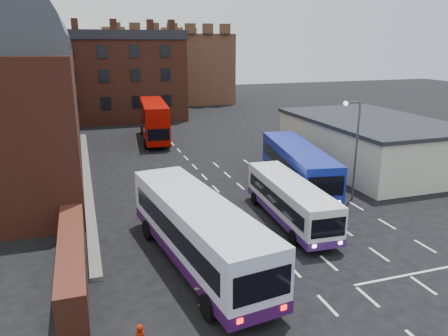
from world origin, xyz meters
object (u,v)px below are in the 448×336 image
object	(u,v)px
bus_white_outbound	(197,228)
bus_blue	(298,164)
bus_white_inbound	(290,199)
pedestrian_beige	(202,287)
street_lamp	(354,141)
bus_red_double	(154,120)

from	to	relation	value
bus_white_outbound	bus_blue	bearing A→B (deg)	34.12
bus_white_inbound	pedestrian_beige	distance (m)	10.15
street_lamp	pedestrian_beige	bearing A→B (deg)	-145.54
bus_blue	bus_red_double	xyz separation A→B (m)	(-7.54, 19.73, 0.43)
bus_white_outbound	bus_red_double	bearing A→B (deg)	76.68
bus_white_inbound	bus_red_double	xyz separation A→B (m)	(-4.00, 25.60, 0.77)
bus_blue	street_lamp	distance (m)	4.83
bus_white_outbound	bus_blue	size ratio (longest dim) A/B	1.05
bus_white_outbound	bus_white_inbound	xyz separation A→B (m)	(6.74, 3.40, -0.45)
pedestrian_beige	bus_red_double	bearing A→B (deg)	-123.94
bus_white_outbound	bus_red_double	xyz separation A→B (m)	(2.74, 29.00, 0.32)
pedestrian_beige	bus_white_outbound	bearing A→B (deg)	-130.05
bus_blue	bus_red_double	bearing A→B (deg)	-59.14
bus_white_outbound	street_lamp	distance (m)	14.07
bus_blue	bus_red_double	size ratio (longest dim) A/B	1.08
bus_white_outbound	bus_red_double	distance (m)	29.13
bus_white_outbound	street_lamp	size ratio (longest dim) A/B	1.80
bus_red_double	pedestrian_beige	xyz separation A→B (m)	(-3.48, -32.42, -1.48)
bus_white_outbound	bus_blue	world-z (taller)	bus_white_outbound
street_lamp	pedestrian_beige	size ratio (longest dim) A/B	4.22
bus_white_outbound	bus_blue	distance (m)	13.84
bus_blue	bus_white_inbound	bearing A→B (deg)	68.85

